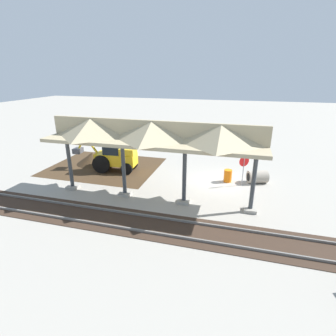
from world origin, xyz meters
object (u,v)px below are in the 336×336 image
at_px(traffic_barrel, 228,176).
at_px(stop_sign, 244,164).
at_px(backhoe, 114,155).
at_px(concrete_pipe, 257,177).

bearing_deg(traffic_barrel, stop_sign, 157.13).
bearing_deg(traffic_barrel, backhoe, 0.37).
height_order(backhoe, concrete_pipe, backhoe).
relative_size(stop_sign, concrete_pipe, 1.39).
height_order(stop_sign, concrete_pipe, stop_sign).
height_order(concrete_pipe, traffic_barrel, same).
bearing_deg(traffic_barrel, concrete_pipe, -169.71).
distance_m(backhoe, concrete_pipe, 10.94).
bearing_deg(concrete_pipe, stop_sign, 37.63).
xyz_separation_m(stop_sign, traffic_barrel, (1.01, -0.43, -1.11)).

